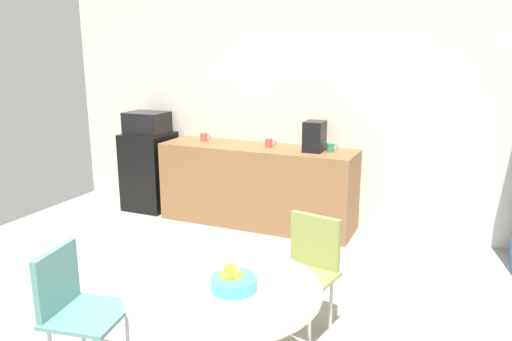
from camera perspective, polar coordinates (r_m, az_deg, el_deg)
name	(u,v)px	position (r m, az deg, el deg)	size (l,w,h in m)	color
wall_back	(299,109)	(5.65, 4.97, 7.09)	(6.00, 0.10, 2.60)	silver
counter_block	(257,185)	(5.62, 0.11, -1.73)	(2.21, 0.60, 0.90)	brown
mini_fridge	(150,171)	(6.32, -12.09, -0.05)	(0.54, 0.54, 0.95)	black
microwave	(147,123)	(6.20, -12.37, 5.37)	(0.48, 0.38, 0.26)	black
round_table	(225,311)	(2.81, -3.61, -15.72)	(1.05, 1.05, 0.72)	silver
chair_olive	(308,261)	(3.55, 6.01, -10.25)	(0.49, 0.49, 0.83)	silver
chair_teal	(72,300)	(3.23, -20.31, -13.70)	(0.48, 0.48, 0.83)	silver
fruit_bowl	(233,281)	(2.70, -2.66, -12.53)	(0.25, 0.25, 0.13)	teal
mug_white	(204,137)	(5.86, -5.97, 3.84)	(0.13, 0.08, 0.09)	#D84C4C
mug_green	(269,143)	(5.47, 1.51, 3.17)	(0.13, 0.08, 0.09)	#D84C4C
mug_red	(331,147)	(5.28, 8.54, 2.63)	(0.13, 0.08, 0.09)	#338C59
coffee_maker	(314,136)	(5.27, 6.71, 3.90)	(0.20, 0.24, 0.32)	black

